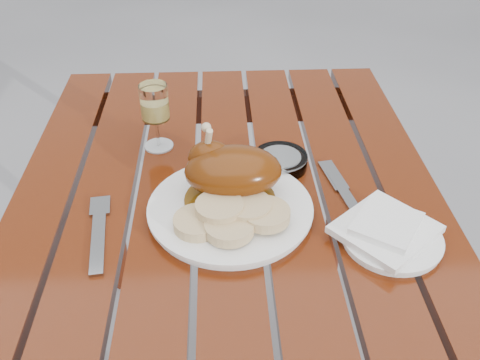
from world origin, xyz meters
The scene contains 10 objects.
table centered at (0.00, 0.00, 0.38)m, with size 0.80×1.20×0.75m, color #68250C.
dinner_plate centered at (0.00, 0.01, 0.76)m, with size 0.29×0.29×0.02m, color white.
roast_duck centered at (0.00, 0.05, 0.82)m, with size 0.18×0.16×0.12m.
bread_dumplings centered at (0.01, -0.04, 0.79)m, with size 0.20×0.13×0.03m.
wine_glass centered at (-0.14, 0.23, 0.82)m, with size 0.06×0.06×0.14m, color #EFD86C.
side_plate centered at (0.27, -0.08, 0.76)m, with size 0.17×0.17×0.01m, color white.
napkin centered at (0.26, -0.07, 0.77)m, with size 0.15×0.14×0.01m, color white.
ashtray centered at (0.11, 0.15, 0.76)m, with size 0.11×0.11×0.03m, color #B2B7BC.
fork centered at (-0.22, -0.05, 0.75)m, with size 0.02×0.18×0.01m, color gray.
knife centered at (0.23, 0.01, 0.75)m, with size 0.02×0.22×0.01m, color gray.
Camera 1 is at (-0.01, -0.72, 1.36)m, focal length 40.00 mm.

